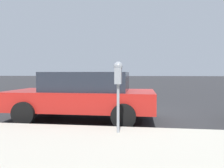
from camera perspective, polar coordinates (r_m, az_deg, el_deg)
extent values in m
plane|color=#2B2B2D|center=(7.43, 1.59, -8.04)|extent=(220.00, 220.00, 0.00)
cylinder|color=gray|center=(4.63, 1.60, -6.36)|extent=(0.06, 0.06, 1.03)
cube|color=gray|center=(4.57, 1.62, 2.13)|extent=(0.20, 0.14, 0.34)
sphere|color=gray|center=(4.58, 1.62, 4.68)|extent=(0.19, 0.19, 0.19)
cube|color=#19389E|center=(4.68, 1.75, 1.63)|extent=(0.01, 0.11, 0.12)
cube|color=black|center=(4.68, 1.75, 3.08)|extent=(0.01, 0.10, 0.08)
cube|color=#B21E19|center=(6.66, -7.91, -4.10)|extent=(1.88, 4.31, 0.56)
cube|color=#232833|center=(6.58, -6.50, 0.69)|extent=(1.65, 2.42, 0.56)
cylinder|color=black|center=(6.35, -22.03, -7.17)|extent=(0.22, 0.64, 0.64)
cylinder|color=black|center=(8.02, -15.37, -5.02)|extent=(0.22, 0.64, 0.64)
cylinder|color=black|center=(5.56, 3.00, -8.38)|extent=(0.22, 0.64, 0.64)
cylinder|color=black|center=(7.40, 4.16, -5.57)|extent=(0.22, 0.64, 0.64)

